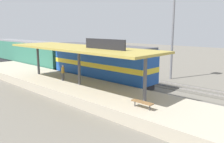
% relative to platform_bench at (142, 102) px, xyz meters
% --- Properties ---
extents(ground_plane, '(120.00, 120.00, 0.00)m').
position_rel_platform_bench_xyz_m(ground_plane, '(8.00, 8.80, -1.34)').
color(ground_plane, '#666056').
extents(track_near, '(3.20, 110.00, 0.16)m').
position_rel_platform_bench_xyz_m(track_near, '(6.00, 8.80, -1.31)').
color(track_near, '#565249').
rests_on(track_near, ground).
extents(track_far, '(3.20, 110.00, 0.16)m').
position_rel_platform_bench_xyz_m(track_far, '(10.60, 8.80, -1.31)').
color(track_far, '#565249').
rests_on(track_far, ground).
extents(platform, '(6.00, 44.00, 0.90)m').
position_rel_platform_bench_xyz_m(platform, '(1.40, 8.80, -0.89)').
color(platform, '#A89E89').
rests_on(platform, ground).
extents(station_canopy, '(5.20, 18.00, 4.70)m').
position_rel_platform_bench_xyz_m(station_canopy, '(1.40, 8.71, 3.19)').
color(station_canopy, '#47474C').
rests_on(station_canopy, platform).
extents(platform_bench, '(0.44, 1.70, 0.50)m').
position_rel_platform_bench_xyz_m(platform_bench, '(0.00, 0.00, 0.00)').
color(platform_bench, '#333338').
rests_on(platform_bench, platform).
extents(locomotive, '(2.93, 14.43, 4.44)m').
position_rel_platform_bench_xyz_m(locomotive, '(6.00, 10.53, 1.07)').
color(locomotive, '#28282D').
rests_on(locomotive, track_near).
extents(passenger_carriage_single, '(2.90, 20.00, 4.24)m').
position_rel_platform_bench_xyz_m(passenger_carriage_single, '(6.00, 28.53, 0.97)').
color(passenger_carriage_single, '#28282D').
rests_on(passenger_carriage_single, track_near).
extents(freight_car, '(2.80, 12.00, 3.54)m').
position_rel_platform_bench_xyz_m(freight_car, '(10.60, 18.52, 0.63)').
color(freight_car, '#28282D').
rests_on(freight_car, track_far).
extents(light_mast, '(1.10, 1.10, 11.70)m').
position_rel_platform_bench_xyz_m(light_mast, '(13.80, 5.50, 7.05)').
color(light_mast, slate).
rests_on(light_mast, ground).
extents(person_waiting, '(0.34, 0.34, 1.71)m').
position_rel_platform_bench_xyz_m(person_waiting, '(1.33, 11.53, 0.51)').
color(person_waiting, '#4C4C51').
rests_on(person_waiting, platform).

